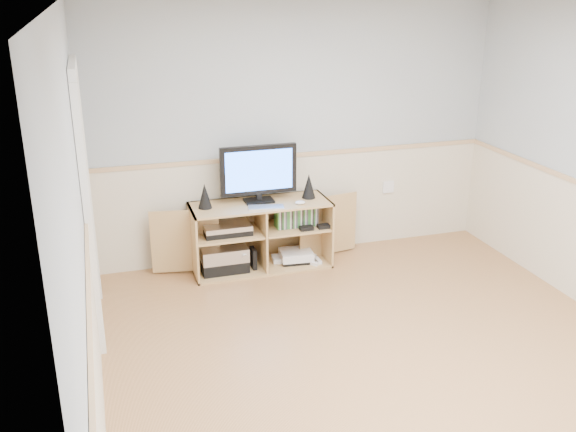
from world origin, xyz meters
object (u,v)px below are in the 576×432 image
at_px(monitor, 259,172).
at_px(game_consoles, 295,256).
at_px(keyboard, 266,207).
at_px(media_cabinet, 259,233).

distance_m(monitor, game_consoles, 0.94).
distance_m(keyboard, game_consoles, 0.68).
distance_m(media_cabinet, game_consoles, 0.43).
distance_m(media_cabinet, keyboard, 0.38).
bearing_deg(media_cabinet, keyboard, -84.69).
height_order(monitor, game_consoles, monitor).
relative_size(media_cabinet, keyboard, 6.30).
relative_size(monitor, game_consoles, 1.60).
xyz_separation_m(media_cabinet, monitor, (0.00, -0.01, 0.61)).
distance_m(media_cabinet, monitor, 0.61).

